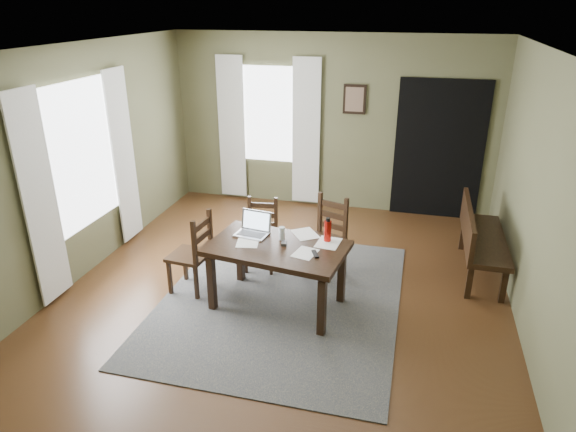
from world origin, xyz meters
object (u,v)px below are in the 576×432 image
(dining_table, at_px, (277,253))
(bench, at_px, (478,235))
(chair_back_left, at_px, (261,235))
(water_bottle, at_px, (328,230))
(chair_back_right, at_px, (326,237))
(chair_end, at_px, (193,254))
(laptop, at_px, (254,228))

(dining_table, relative_size, bench, 1.03)
(chair_back_left, bearing_deg, water_bottle, -37.98)
(chair_back_right, height_order, water_bottle, water_bottle)
(dining_table, xyz_separation_m, chair_end, (-1.01, 0.07, -0.17))
(chair_end, bearing_deg, bench, 117.18)
(chair_back_right, distance_m, laptop, 1.01)
(dining_table, bearing_deg, chair_back_left, 125.85)
(chair_end, bearing_deg, dining_table, 91.80)
(chair_back_left, distance_m, chair_back_right, 0.81)
(dining_table, xyz_separation_m, water_bottle, (0.49, 0.24, 0.21))
(laptop, bearing_deg, water_bottle, 8.52)
(laptop, bearing_deg, chair_back_left, 107.58)
(bench, bearing_deg, laptop, 113.59)
(chair_end, height_order, water_bottle, water_bottle)
(chair_end, height_order, bench, chair_end)
(chair_back_right, relative_size, water_bottle, 3.57)
(dining_table, distance_m, bench, 2.53)
(bench, distance_m, laptop, 2.73)
(chair_end, xyz_separation_m, bench, (3.16, 1.26, 0.03))
(chair_back_right, distance_m, bench, 1.83)
(chair_back_left, bearing_deg, dining_table, -68.47)
(bench, bearing_deg, chair_end, 111.69)
(bench, relative_size, water_bottle, 5.58)
(chair_end, relative_size, laptop, 2.47)
(dining_table, xyz_separation_m, laptop, (-0.33, 0.24, 0.15))
(water_bottle, bearing_deg, chair_end, -173.18)
(chair_back_left, xyz_separation_m, chair_back_right, (0.81, 0.06, 0.04))
(chair_back_left, height_order, laptop, laptop)
(chair_back_left, bearing_deg, chair_back_right, -1.78)
(bench, height_order, laptop, laptop)
(bench, bearing_deg, chair_back_left, 101.16)
(bench, distance_m, water_bottle, 2.01)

